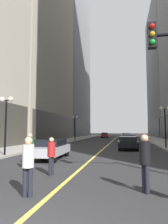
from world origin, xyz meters
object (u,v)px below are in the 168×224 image
car_white (126,136)px  street_lamp_right_mid (165,118)px  car_navy (127,139)px  car_yellow (128,137)px  street_lamp_left_near (6,112)px  street_lamp_left_far (75,123)px  pedestrian_in_green_parka (30,149)px  car_silver (51,148)px  pedestrian_in_red_jacket (51,153)px  pedestrian_in_white_shirt (28,161)px  car_black (128,142)px  pedestrian_in_black_coat (145,158)px  car_red (105,135)px

car_white → street_lamp_right_mid: 24.32m
car_navy → car_yellow: same height
car_yellow → street_lamp_left_near: (-9.13, -23.69, 2.54)m
street_lamp_left_far → pedestrian_in_green_parka: bearing=-81.1°
car_silver → pedestrian_in_red_jacket: 5.17m
pedestrian_in_white_shirt → street_lamp_left_near: size_ratio=0.39×
car_black → pedestrian_in_green_parka: (-4.84, -11.74, 0.33)m
car_yellow → car_white: (-0.28, 9.10, -0.00)m
pedestrian_in_white_shirt → car_silver: bearing=105.7°
car_yellow → pedestrian_in_white_shirt: bearing=-96.0°
car_navy → pedestrian_in_red_jacket: 19.90m
street_lamp_right_mid → pedestrian_in_black_coat: bearing=-102.7°
street_lamp_left_far → street_lamp_right_mid: (12.80, -12.64, 0.00)m
pedestrian_in_white_shirt → street_lamp_right_mid: size_ratio=0.39×
street_lamp_left_far → street_lamp_right_mid: bearing=-44.6°
street_lamp_right_mid → car_white: bearing=99.4°
car_yellow → pedestrian_in_red_jacket: bearing=-97.3°
car_red → pedestrian_in_green_parka: size_ratio=2.39×
car_red → pedestrian_in_black_coat: (5.78, -47.54, 0.34)m
car_yellow → car_red: bearing=108.5°
car_yellow → pedestrian_in_red_jacket: (-3.67, -28.74, 0.22)m
car_yellow → pedestrian_in_red_jacket: size_ratio=2.69×
car_black → car_navy: bearing=89.8°
pedestrian_in_red_jacket → pedestrian_in_white_shirt: pedestrian_in_white_shirt is taller
car_red → pedestrian_in_white_shirt: (2.35, -48.58, 0.30)m
car_silver → street_lamp_right_mid: bearing=44.9°
car_white → car_silver: bearing=-99.0°
car_white → pedestrian_in_red_jacket: (-3.40, -37.84, 0.22)m
pedestrian_in_black_coat → pedestrian_in_white_shirt: bearing=-163.1°
car_black → pedestrian_in_red_jacket: size_ratio=2.64×
car_navy → car_yellow: 9.15m
car_red → pedestrian_in_white_shirt: pedestrian_in_white_shirt is taller
car_silver → car_black: same height
street_lamp_left_far → pedestrian_in_white_shirt: bearing=-78.9°
pedestrian_in_red_jacket → street_lamp_left_near: (-5.45, 5.05, 2.31)m
street_lamp_left_near → street_lamp_left_far: bearing=90.0°
car_yellow → pedestrian_in_green_parka: pedestrian_in_green_parka is taller
car_navy → pedestrian_in_green_parka: 19.46m
car_red → pedestrian_in_white_shirt: 48.64m
pedestrian_in_black_coat → street_lamp_left_near: size_ratio=0.41×
pedestrian_in_black_coat → street_lamp_left_far: (-9.23, 28.46, 2.20)m
pedestrian_in_green_parka → pedestrian_in_red_jacket: (1.39, -0.75, -0.10)m
car_navy → car_white: same height
car_silver → car_black: (5.29, 7.67, 0.00)m
car_silver → street_lamp_right_mid: 13.21m
car_yellow → car_red: size_ratio=1.03×
car_red → car_silver: bearing=-89.8°
car_silver → pedestrian_in_green_parka: 4.11m
car_red → street_lamp_left_near: 40.87m
car_black → car_yellow: 16.25m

